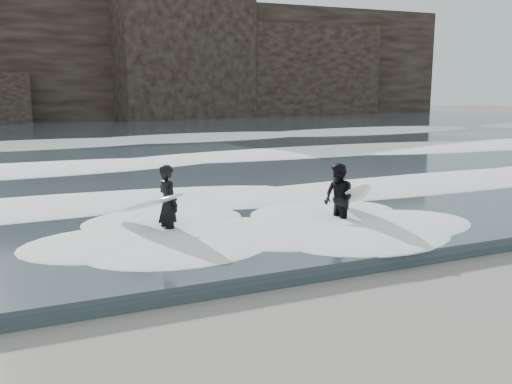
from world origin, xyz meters
The scene contains 8 objects.
ground centered at (0.00, 0.00, 0.00)m, with size 120.00×120.00×0.00m, color #8A5D47.
sea centered at (0.00, 29.00, 0.15)m, with size 90.00×52.00×0.30m, color #2B383F.
headland centered at (0.00, 46.00, 5.00)m, with size 70.00×9.00×10.00m, color black.
foam_near centered at (0.00, 9.00, 0.40)m, with size 60.00×3.20×0.20m, color white.
foam_mid centered at (0.00, 16.00, 0.42)m, with size 60.00×4.00×0.24m, color white.
foam_far centered at (0.00, 25.00, 0.45)m, with size 60.00×4.80×0.30m, color white.
surfer_left centered at (-2.26, 6.39, 0.83)m, with size 1.42×2.27×1.64m.
surfer_right centered at (1.51, 5.60, 0.78)m, with size 1.35×1.98×1.55m.
Camera 1 is at (-5.15, -4.77, 3.27)m, focal length 40.00 mm.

